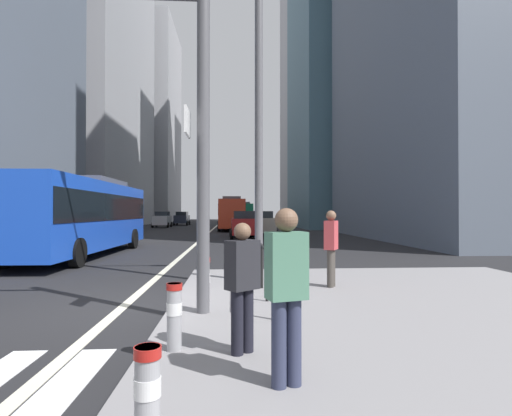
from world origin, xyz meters
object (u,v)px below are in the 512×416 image
at_px(city_bus_red_distant, 243,212).
at_px(car_receding_far, 244,224).
at_px(car_receding_near, 261,223).
at_px(pedestrian_waiting, 242,281).
at_px(city_bus_blue_oncoming, 83,213).
at_px(car_oncoming_far, 182,218).
at_px(bollard_front, 147,393).
at_px(street_lamp_post, 259,74).
at_px(city_bus_red_receding, 231,212).
at_px(car_oncoming_mid, 162,219).
at_px(pedestrian_walking, 286,287).
at_px(pedestrian_far, 331,244).
at_px(bollard_right, 204,281).
at_px(traffic_signal_gantry, 63,75).
at_px(bollard_left, 174,313).

distance_m(city_bus_red_distant, car_receding_far, 33.21).
relative_size(car_receding_near, pedestrian_waiting, 2.85).
xyz_separation_m(city_bus_blue_oncoming, city_bus_red_distant, (7.98, 44.46, -0.00)).
distance_m(car_oncoming_far, bollard_front, 55.21).
xyz_separation_m(car_oncoming_far, street_lamp_post, (7.93, -47.92, 4.29)).
bearing_deg(car_oncoming_far, city_bus_red_receding, -65.87).
xyz_separation_m(city_bus_red_distant, car_oncoming_mid, (-10.29, -12.26, -0.85)).
bearing_deg(pedestrian_waiting, car_oncoming_far, 97.97).
distance_m(car_receding_near, car_oncoming_far, 28.17).
bearing_deg(city_bus_red_distant, city_bus_blue_oncoming, -100.18).
height_order(car_receding_far, pedestrian_walking, car_receding_far).
bearing_deg(street_lamp_post, city_bus_red_receding, 91.37).
bearing_deg(pedestrian_far, car_receding_near, 89.92).
height_order(car_receding_far, bollard_right, car_receding_far).
xyz_separation_m(city_bus_blue_oncoming, car_receding_near, (8.63, 14.02, -0.85)).
relative_size(car_oncoming_far, pedestrian_far, 2.54).
bearing_deg(car_oncoming_far, bollard_front, -83.06).
xyz_separation_m(car_oncoming_far, traffic_signal_gantry, (4.43, -50.89, 3.16)).
xyz_separation_m(car_receding_far, street_lamp_post, (-0.18, -18.66, 4.29)).
height_order(city_bus_red_receding, bollard_front, city_bus_red_receding).
bearing_deg(pedestrian_walking, city_bus_red_distant, 88.89).
height_order(bollard_front, bollard_right, bollard_right).
bearing_deg(city_bus_red_distant, car_oncoming_far, -156.17).
height_order(pedestrian_walking, pedestrian_far, same).
height_order(car_oncoming_mid, pedestrian_waiting, car_oncoming_mid).
xyz_separation_m(city_bus_red_receding, car_receding_near, (2.40, -10.51, -0.85)).
xyz_separation_m(street_lamp_post, bollard_left, (-1.37, -4.79, -4.67)).
height_order(car_oncoming_mid, street_lamp_post, street_lamp_post).
relative_size(car_oncoming_mid, pedestrian_waiting, 2.56).
relative_size(car_oncoming_mid, pedestrian_far, 2.31).
xyz_separation_m(car_oncoming_far, bollard_front, (6.67, -54.80, -0.42)).
bearing_deg(car_receding_near, bollard_left, -96.55).
distance_m(city_bus_red_receding, pedestrian_waiting, 36.88).
height_order(street_lamp_post, bollard_right, street_lamp_post).
distance_m(city_bus_red_receding, bollard_right, 34.84).
distance_m(street_lamp_post, pedestrian_far, 4.53).
bearing_deg(pedestrian_waiting, pedestrian_far, 62.66).
distance_m(car_oncoming_mid, bollard_front, 47.18).
relative_size(bollard_front, pedestrian_walking, 0.43).
bearing_deg(car_receding_near, car_oncoming_far, 109.85).
bearing_deg(car_receding_near, bollard_front, -95.84).
height_order(city_bus_red_distant, car_receding_far, city_bus_red_distant).
bearing_deg(traffic_signal_gantry, car_oncoming_mid, 97.77).
relative_size(bollard_front, pedestrian_far, 0.43).
height_order(traffic_signal_gantry, bollard_right, traffic_signal_gantry).
distance_m(car_receding_far, bollard_right, 21.60).
bearing_deg(bollard_front, pedestrian_far, 64.80).
height_order(car_receding_near, bollard_front, car_receding_near).
height_order(car_oncoming_far, bollard_left, car_oncoming_far).
xyz_separation_m(car_receding_far, bollard_left, (-1.55, -23.46, -0.38)).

